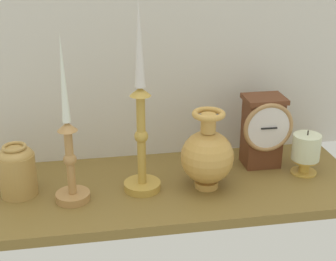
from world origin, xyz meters
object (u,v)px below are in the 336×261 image
Objects in this scene: brass_vase_bulbous at (207,155)px; mantel_clock at (263,130)px; candlestick_tall_center at (69,153)px; candlestick_tall_left at (141,127)px; pillar_candle_front at (306,151)px; brass_vase_jar at (17,169)px.

mantel_clock is at bearing 28.52° from brass_vase_bulbous.
brass_vase_bulbous is (31.54, 0.93, -3.40)cm from candlestick_tall_center.
candlestick_tall_left reaches higher than brass_vase_bulbous.
brass_vase_jar is at bearing 179.19° from pillar_candle_front.
mantel_clock is 49.50cm from candlestick_tall_center.
candlestick_tall_left is at bearing -177.90° from pillar_candle_front.
mantel_clock is 61.03cm from brass_vase_jar.
candlestick_tall_center is 3.10× the size of brass_vase_jar.
mantel_clock reaches higher than pillar_candle_front.
mantel_clock is 0.48× the size of candlestick_tall_center.
candlestick_tall_left reaches higher than candlestick_tall_center.
candlestick_tall_center reaches higher than pillar_candle_front.
mantel_clock is at bearing 13.51° from candlestick_tall_left.
candlestick_tall_left is 17.16cm from brass_vase_bulbous.
candlestick_tall_left is 42.68cm from pillar_candle_front.
candlestick_tall_center is 31.74cm from brass_vase_bulbous.
candlestick_tall_center is at bearing -21.66° from brass_vase_jar.
candlestick_tall_center is 1.99× the size of brass_vase_bulbous.
pillar_candle_front is (26.18, 2.96, -2.31)cm from brass_vase_bulbous.
brass_vase_jar is (-12.29, 4.88, -5.28)cm from candlestick_tall_center.
mantel_clock reaches higher than brass_vase_jar.
mantel_clock is at bearing 146.26° from pillar_candle_front.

